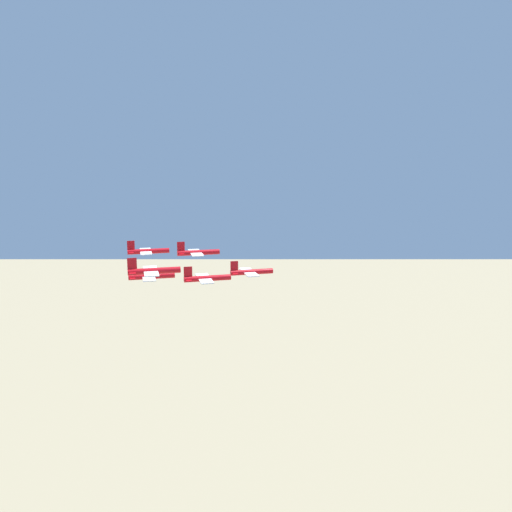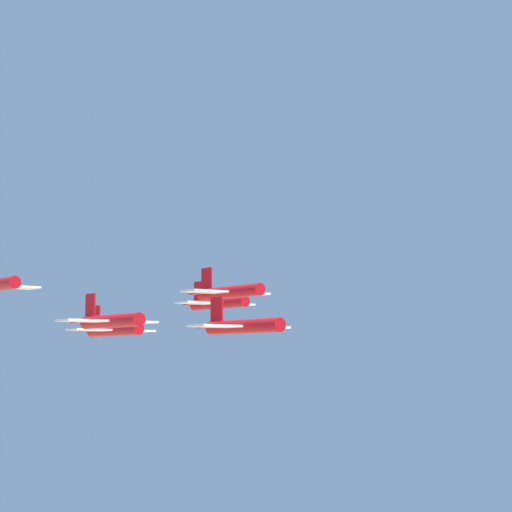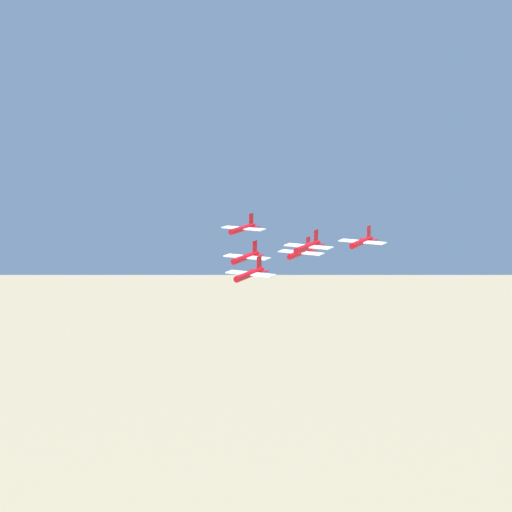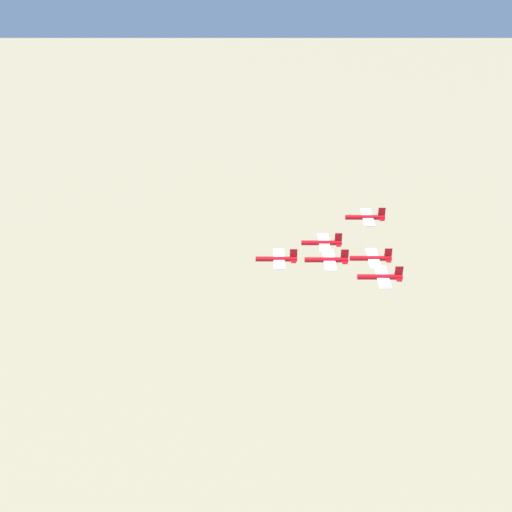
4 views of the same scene
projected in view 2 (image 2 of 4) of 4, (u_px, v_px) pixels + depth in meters
The scene contains 5 objects.
jet_0 at pixel (241, 326), 84.90m from camera, with size 9.90×9.34×3.31m.
jet_1 at pixel (228, 292), 98.09m from camera, with size 9.90×9.34×3.31m.
jet_2 at pixel (109, 321), 89.84m from camera, with size 9.90×9.34×3.31m.
jet_3 at pixel (217, 303), 110.82m from camera, with size 9.90×9.34×3.31m.
jet_4 at pixel (113, 330), 102.57m from camera, with size 9.90×9.34×3.31m.
Camera 2 is at (63.29, -67.56, 164.14)m, focal length 70.00 mm.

